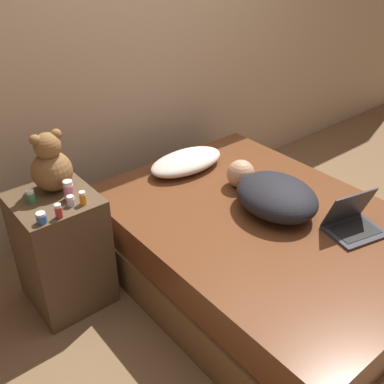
% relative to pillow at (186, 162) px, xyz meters
% --- Properties ---
extents(ground_plane, '(12.00, 12.00, 0.00)m').
position_rel_pillow_xyz_m(ground_plane, '(-0.01, -0.73, -0.56)').
color(ground_plane, brown).
extents(wall_back, '(8.00, 0.06, 2.60)m').
position_rel_pillow_xyz_m(wall_back, '(-0.01, 0.52, 0.74)').
color(wall_back, tan).
rests_on(wall_back, ground_plane).
extents(bed, '(1.41, 1.94, 0.50)m').
position_rel_pillow_xyz_m(bed, '(-0.01, -0.73, -0.31)').
color(bed, brown).
rests_on(bed, ground_plane).
extents(nightstand, '(0.43, 0.45, 0.71)m').
position_rel_pillow_xyz_m(nightstand, '(-0.98, -0.09, -0.21)').
color(nightstand, brown).
rests_on(nightstand, ground_plane).
extents(pillow, '(0.56, 0.30, 0.11)m').
position_rel_pillow_xyz_m(pillow, '(0.00, 0.00, 0.00)').
color(pillow, beige).
rests_on(pillow, bed).
extents(person_lying, '(0.48, 0.71, 0.20)m').
position_rel_pillow_xyz_m(person_lying, '(0.09, -0.69, 0.04)').
color(person_lying, black).
rests_on(person_lying, bed).
extents(laptop, '(0.34, 0.29, 0.23)m').
position_rel_pillow_xyz_m(laptop, '(0.27, -1.12, -0.00)').
color(laptop, '#333338').
rests_on(laptop, bed).
extents(teddy_bear, '(0.22, 0.22, 0.34)m').
position_rel_pillow_xyz_m(teddy_bear, '(-0.93, -0.01, 0.29)').
color(teddy_bear, brown).
rests_on(teddy_bear, nightstand).
extents(bottle_clear, '(0.04, 0.04, 0.06)m').
position_rel_pillow_xyz_m(bottle_clear, '(-0.94, -0.22, 0.17)').
color(bottle_clear, silver).
rests_on(bottle_clear, nightstand).
extents(bottle_orange, '(0.04, 0.04, 0.07)m').
position_rel_pillow_xyz_m(bottle_orange, '(-0.88, -0.25, 0.18)').
color(bottle_orange, orange).
rests_on(bottle_orange, nightstand).
extents(bottle_pink, '(0.05, 0.05, 0.11)m').
position_rel_pillow_xyz_m(bottle_pink, '(-0.92, -0.16, 0.20)').
color(bottle_pink, pink).
rests_on(bottle_pink, nightstand).
extents(bottle_red, '(0.04, 0.04, 0.08)m').
position_rel_pillow_xyz_m(bottle_red, '(-1.03, -0.29, 0.18)').
color(bottle_red, '#B72D2D').
rests_on(bottle_red, nightstand).
extents(bottle_green, '(0.04, 0.04, 0.07)m').
position_rel_pillow_xyz_m(bottle_green, '(-1.09, -0.07, 0.18)').
color(bottle_green, '#3D8E4C').
rests_on(bottle_green, nightstand).
extents(bottle_blue, '(0.05, 0.05, 0.06)m').
position_rel_pillow_xyz_m(bottle_blue, '(-1.12, -0.28, 0.17)').
color(bottle_blue, '#3866B2').
rests_on(bottle_blue, nightstand).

